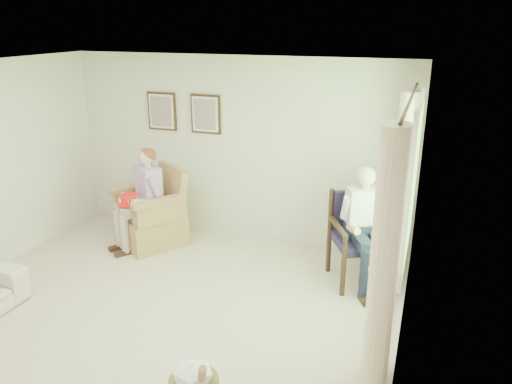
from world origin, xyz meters
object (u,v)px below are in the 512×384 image
at_px(person_dark, 363,219).
at_px(red_hat, 129,200).
at_px(wicker_armchair, 152,220).
at_px(person_wicker, 144,192).
at_px(wood_armchair, 364,234).

xyz_separation_m(person_dark, red_hat, (-3.13, -0.08, -0.12)).
bearing_deg(wicker_armchair, person_wicker, -55.80).
bearing_deg(red_hat, wicker_armchair, 64.20).
bearing_deg(wood_armchair, wicker_armchair, 151.24).
distance_m(wicker_armchair, red_hat, 0.51).
relative_size(person_wicker, person_dark, 0.97).
distance_m(wood_armchair, person_wicker, 2.99).
relative_size(person_wicker, red_hat, 4.46).
bearing_deg(wood_armchair, red_hat, 156.80).
relative_size(wood_armchair, person_wicker, 0.78).
bearing_deg(person_wicker, red_hat, -98.44).
relative_size(wicker_armchair, wood_armchair, 1.01).
height_order(wicker_armchair, red_hat, wicker_armchair).
height_order(person_wicker, person_dark, person_dark).
bearing_deg(person_dark, person_wicker, 150.58).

